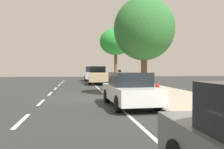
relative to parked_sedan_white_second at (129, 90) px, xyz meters
name	(u,v)px	position (x,y,z in m)	size (l,w,h in m)	color
ground	(102,98)	(-0.91, 3.25, -0.75)	(75.36, 75.36, 0.00)	#2F2F2F
sidewalk	(169,95)	(3.18, 3.25, -0.68)	(4.26, 47.10, 0.15)	#B4A28D
curb_edge	(133,96)	(0.97, 3.25, -0.68)	(0.16, 47.10, 0.15)	gray
lane_stripe_centre	(41,102)	(-4.10, 1.80, -0.75)	(0.14, 44.20, 0.01)	white
lane_stripe_bike_edge	(109,98)	(-0.50, 3.25, -0.75)	(0.12, 47.10, 0.01)	white
parked_sedan_white_second	(129,90)	(0.00, 0.00, 0.00)	(1.97, 4.46, 1.52)	white
parked_pickup_tan_mid	(98,76)	(-0.02, 15.60, 0.15)	(2.24, 5.40, 1.95)	tan
parked_suv_silver_far	(92,73)	(-0.23, 22.75, 0.27)	(2.03, 4.73, 1.99)	#B7BABF
bicycle_at_curb	(116,86)	(0.51, 6.76, -0.36)	(1.55, 0.94, 0.78)	black
cyclist_with_backpack	(120,79)	(0.72, 6.29, 0.23)	(0.55, 0.54, 1.63)	#C6B284
street_tree_mid_block	(144,29)	(1.79, 3.88, 3.37)	(3.74, 3.74, 5.95)	brown
street_tree_far_end	(116,42)	(1.79, 14.54, 3.78)	(3.40, 3.40, 5.83)	brown
fire_hydrant	(157,92)	(1.40, 0.31, -0.18)	(0.22, 0.22, 0.84)	red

